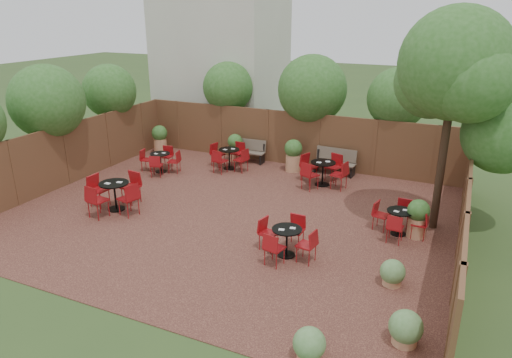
% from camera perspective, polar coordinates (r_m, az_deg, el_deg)
% --- Properties ---
extents(ground, '(80.00, 80.00, 0.00)m').
position_cam_1_polar(ground, '(13.34, -3.23, -4.34)').
color(ground, '#354F23').
rests_on(ground, ground).
extents(courtyard_paving, '(12.00, 10.00, 0.02)m').
position_cam_1_polar(courtyard_paving, '(13.34, -3.23, -4.30)').
color(courtyard_paving, '#3A1D18').
rests_on(courtyard_paving, ground).
extents(fence_back, '(12.00, 0.08, 2.00)m').
position_cam_1_polar(fence_back, '(17.33, 4.42, 4.92)').
color(fence_back, brown).
rests_on(fence_back, ground).
extents(fence_left, '(0.08, 10.00, 2.00)m').
position_cam_1_polar(fence_left, '(16.52, -22.09, 2.72)').
color(fence_left, brown).
rests_on(fence_left, ground).
extents(fence_right, '(0.08, 10.00, 2.00)m').
position_cam_1_polar(fence_right, '(11.63, 23.95, -4.56)').
color(fence_right, brown).
rests_on(fence_right, ground).
extents(neighbour_building, '(5.00, 4.00, 8.00)m').
position_cam_1_polar(neighbour_building, '(21.39, -4.22, 15.96)').
color(neighbour_building, beige).
rests_on(neighbour_building, ground).
extents(overhang_foliage, '(15.26, 10.25, 2.50)m').
position_cam_1_polar(overhang_foliage, '(15.94, -3.54, 9.70)').
color(overhang_foliage, '#2C5E1E').
rests_on(overhang_foliage, ground).
extents(courtyard_tree, '(2.83, 2.73, 5.61)m').
position_cam_1_polar(courtyard_tree, '(12.31, 22.99, 11.99)').
color(courtyard_tree, black).
rests_on(courtyard_tree, courtyard_paving).
extents(park_bench_left, '(1.39, 0.50, 0.85)m').
position_cam_1_polar(park_bench_left, '(17.75, -1.00, 3.51)').
color(park_bench_left, brown).
rests_on(park_bench_left, courtyard_paving).
extents(park_bench_right, '(1.48, 0.56, 0.90)m').
position_cam_1_polar(park_bench_right, '(16.63, 9.61, 2.17)').
color(park_bench_right, brown).
rests_on(park_bench_right, courtyard_paving).
extents(bistro_tables, '(9.88, 6.59, 0.95)m').
position_cam_1_polar(bistro_tables, '(14.29, -2.21, -0.65)').
color(bistro_tables, black).
rests_on(bistro_tables, courtyard_paving).
extents(planters, '(10.87, 4.34, 1.16)m').
position_cam_1_polar(planters, '(16.49, -0.10, 2.78)').
color(planters, tan).
rests_on(planters, courtyard_paving).
extents(low_shrubs, '(1.95, 3.41, 0.64)m').
position_cam_1_polar(low_shrubs, '(9.02, 14.04, -15.79)').
color(low_shrubs, tan).
rests_on(low_shrubs, courtyard_paving).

